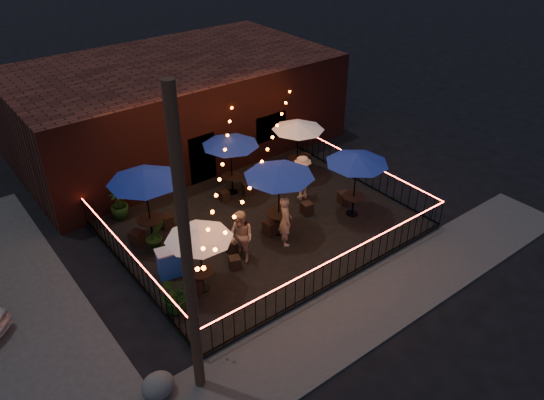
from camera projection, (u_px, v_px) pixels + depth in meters
The scene contains 35 objects.
ground at pixel (297, 254), 17.99m from camera, with size 110.00×110.00×0.00m, color black.
patio at pixel (262, 226), 19.30m from camera, with size 10.00×8.00×0.15m, color black.
sidewalk at pixel (368, 307), 15.80m from camera, with size 18.00×2.50×0.05m, color #3B3836.
brick_building at pixel (175, 105), 24.16m from camera, with size 14.00×8.00×4.00m.
utility_pole at pixel (187, 260), 11.33m from camera, with size 0.26×0.26×8.00m, color #3C2818.
fence_front at pixel (340, 269), 16.30m from camera, with size 10.00×0.04×1.04m.
fence_left at pixel (133, 266), 16.39m from camera, with size 0.04×8.00×1.04m.
fence_right at pixel (360, 171), 21.58m from camera, with size 0.04×8.00×1.04m.
festoon_lights at pixel (242, 179), 17.28m from camera, with size 10.02×8.72×1.32m.
cafe_table_0 at pixel (199, 235), 15.22m from camera, with size 2.59×2.59×2.22m.
cafe_table_1 at pixel (144, 177), 17.19m from camera, with size 3.16×3.16×2.69m.
cafe_table_2 at pixel (279, 172), 17.55m from camera, with size 2.56×2.56×2.67m.
cafe_table_3 at pixel (230, 142), 19.99m from camera, with size 2.26×2.26×2.44m.
cafe_table_4 at pixel (357, 159), 18.63m from camera, with size 2.82×2.82×2.51m.
cafe_table_5 at pixel (298, 126), 21.36m from camera, with size 2.35×2.35×2.36m.
bistro_chair_0 at pixel (197, 285), 16.12m from camera, with size 0.37×0.37×0.44m, color black.
bistro_chair_1 at pixel (235, 263), 17.03m from camera, with size 0.35×0.35×0.42m, color black.
bistro_chair_2 at pixel (137, 238), 18.13m from camera, with size 0.41×0.41×0.49m, color black.
bistro_chair_3 at pixel (166, 221), 19.02m from camera, with size 0.37×0.37×0.44m, color black.
bistro_chair_4 at pixel (234, 246), 17.73m from camera, with size 0.41×0.41×0.49m, color black.
bistro_chair_5 at pixel (270, 228), 18.63m from camera, with size 0.42×0.42×0.50m, color black.
bistro_chair_6 at pixel (224, 196), 20.55m from camera, with size 0.34×0.34×0.40m, color black.
bistro_chair_7 at pixel (248, 189), 20.95m from camera, with size 0.39×0.39×0.46m, color black.
bistro_chair_8 at pixel (307, 208), 19.75m from camera, with size 0.38×0.38×0.45m, color black.
bistro_chair_9 at pixel (344, 198), 20.38m from camera, with size 0.38×0.38×0.45m, color black.
bistro_chair_10 at pixel (282, 170), 22.20m from camera, with size 0.41×0.41×0.49m, color black.
bistro_chair_11 at pixel (305, 159), 23.07m from camera, with size 0.40×0.40×0.47m, color black.
patron_a at pixel (285, 221), 17.81m from camera, with size 0.67×0.44×1.84m, color tan.
patron_b at pixel (241, 237), 17.03m from camera, with size 0.89×0.70×1.84m, color #DAAE96.
patron_c at pixel (302, 178), 20.33m from camera, with size 1.17×0.67×1.81m, color #DCA88D.
potted_shrub_a at pixel (175, 293), 15.22m from camera, with size 1.07×0.93×1.19m, color #113A0F.
potted_shrub_b at pixel (156, 236), 17.58m from camera, with size 0.68×0.55×1.23m, color #123511.
potted_shrub_c at pixel (119, 203), 19.33m from camera, with size 0.67×0.67×1.20m, color #15340B.
cooler at pixel (169, 263), 16.59m from camera, with size 0.83×0.67×0.97m.
boulder at pixel (158, 386), 12.99m from camera, with size 0.87×0.74×0.68m, color #4E4F49.
Camera 1 is at (-9.43, -10.78, 11.08)m, focal length 35.00 mm.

